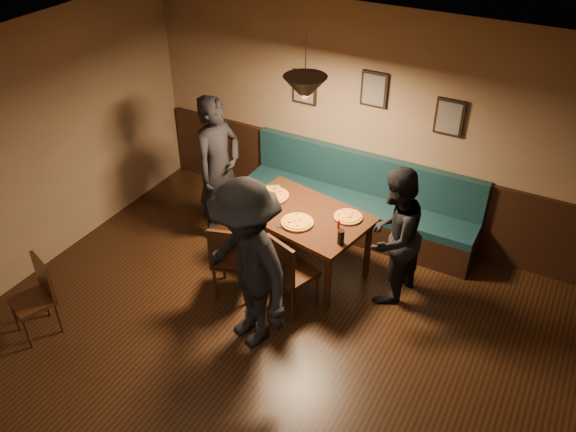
# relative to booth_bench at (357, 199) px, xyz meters

# --- Properties ---
(floor) EXTENTS (7.00, 7.00, 0.00)m
(floor) POSITION_rel_booth_bench_xyz_m (0.00, -3.20, -0.50)
(floor) COLOR black
(floor) RESTS_ON ground
(ceiling) EXTENTS (7.00, 7.00, 0.00)m
(ceiling) POSITION_rel_booth_bench_xyz_m (0.00, -3.20, 2.30)
(ceiling) COLOR silver
(ceiling) RESTS_ON ground
(wall_back) EXTENTS (6.00, 0.00, 6.00)m
(wall_back) POSITION_rel_booth_bench_xyz_m (0.00, 0.30, 0.90)
(wall_back) COLOR #8C704F
(wall_back) RESTS_ON ground
(wainscot) EXTENTS (5.88, 0.06, 1.00)m
(wainscot) POSITION_rel_booth_bench_xyz_m (0.00, 0.27, 0.00)
(wainscot) COLOR black
(wainscot) RESTS_ON ground
(booth_bench) EXTENTS (3.00, 0.60, 1.00)m
(booth_bench) POSITION_rel_booth_bench_xyz_m (0.00, 0.00, 0.00)
(booth_bench) COLOR #0F232D
(booth_bench) RESTS_ON ground
(picture_left) EXTENTS (0.32, 0.04, 0.42)m
(picture_left) POSITION_rel_booth_bench_xyz_m (-0.90, 0.27, 1.20)
(picture_left) COLOR black
(picture_left) RESTS_ON wall_back
(picture_center) EXTENTS (0.32, 0.04, 0.42)m
(picture_center) POSITION_rel_booth_bench_xyz_m (0.00, 0.27, 1.35)
(picture_center) COLOR black
(picture_center) RESTS_ON wall_back
(picture_right) EXTENTS (0.32, 0.04, 0.42)m
(picture_right) POSITION_rel_booth_bench_xyz_m (0.90, 0.27, 1.20)
(picture_right) COLOR black
(picture_right) RESTS_ON wall_back
(pendant_lamp) EXTENTS (0.44, 0.44, 0.25)m
(pendant_lamp) POSITION_rel_booth_bench_xyz_m (-0.26, -0.97, 1.75)
(pendant_lamp) COLOR black
(pendant_lamp) RESTS_ON ceiling
(dining_table) EXTENTS (1.60, 1.19, 0.78)m
(dining_table) POSITION_rel_booth_bench_xyz_m (-0.26, -0.97, -0.11)
(dining_table) COLOR black
(dining_table) RESTS_ON floor
(chair_near_left) EXTENTS (0.53, 0.53, 0.95)m
(chair_near_left) POSITION_rel_booth_bench_xyz_m (-0.73, -1.69, -0.02)
(chair_near_left) COLOR black
(chair_near_left) RESTS_ON floor
(chair_near_right) EXTENTS (0.53, 0.53, 0.94)m
(chair_near_right) POSITION_rel_booth_bench_xyz_m (-0.05, -1.58, -0.03)
(chair_near_right) COLOR black
(chair_near_right) RESTS_ON floor
(diner_left) EXTENTS (0.54, 0.74, 1.87)m
(diner_left) POSITION_rel_booth_bench_xyz_m (-1.49, -0.82, 0.43)
(diner_left) COLOR black
(diner_left) RESTS_ON floor
(diner_right) EXTENTS (0.72, 0.86, 1.59)m
(diner_right) POSITION_rel_booth_bench_xyz_m (0.78, -0.92, 0.29)
(diner_right) COLOR black
(diner_right) RESTS_ON floor
(diner_front) EXTENTS (1.37, 1.12, 1.84)m
(diner_front) POSITION_rel_booth_bench_xyz_m (-0.23, -2.21, 0.42)
(diner_front) COLOR black
(diner_front) RESTS_ON floor
(pizza_a) EXTENTS (0.44, 0.44, 0.04)m
(pizza_a) POSITION_rel_booth_bench_xyz_m (-0.73, -0.84, 0.30)
(pizza_a) COLOR gold
(pizza_a) RESTS_ON dining_table
(pizza_b) EXTENTS (0.42, 0.42, 0.04)m
(pizza_b) POSITION_rel_booth_bench_xyz_m (-0.23, -1.18, 0.30)
(pizza_b) COLOR orange
(pizza_b) RESTS_ON dining_table
(pizza_c) EXTENTS (0.40, 0.40, 0.04)m
(pizza_c) POSITION_rel_booth_bench_xyz_m (0.22, -0.82, 0.30)
(pizza_c) COLOR orange
(pizza_c) RESTS_ON dining_table
(soda_glass) EXTENTS (0.09, 0.09, 0.16)m
(soda_glass) POSITION_rel_booth_bench_xyz_m (0.33, -1.28, 0.36)
(soda_glass) COLOR black
(soda_glass) RESTS_ON dining_table
(tabasco_bottle) EXTENTS (0.04, 0.04, 0.12)m
(tabasco_bottle) POSITION_rel_booth_bench_xyz_m (0.20, -1.05, 0.34)
(tabasco_bottle) COLOR maroon
(tabasco_bottle) RESTS_ON dining_table
(napkin_a) EXTENTS (0.23, 0.23, 0.01)m
(napkin_a) POSITION_rel_booth_bench_xyz_m (-0.81, -0.68, 0.28)
(napkin_a) COLOR #1F772C
(napkin_a) RESTS_ON dining_table
(napkin_b) EXTENTS (0.22, 0.22, 0.01)m
(napkin_b) POSITION_rel_booth_bench_xyz_m (-0.81, -1.22, 0.28)
(napkin_b) COLOR #207B2B
(napkin_b) RESTS_ON dining_table
(cutlery_set) EXTENTS (0.16, 0.07, 0.00)m
(cutlery_set) POSITION_rel_booth_bench_xyz_m (-0.24, -1.32, 0.28)
(cutlery_set) COLOR silver
(cutlery_set) RESTS_ON dining_table
(cafe_chair_far) EXTENTS (0.48, 0.48, 0.86)m
(cafe_chair_far) POSITION_rel_booth_bench_xyz_m (-2.17, -3.20, -0.07)
(cafe_chair_far) COLOR black
(cafe_chair_far) RESTS_ON floor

